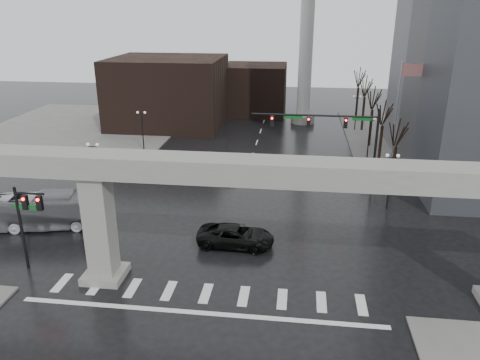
{
  "coord_description": "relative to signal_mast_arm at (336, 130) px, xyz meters",
  "views": [
    {
      "loc": [
        5.28,
        -25.63,
        17.03
      ],
      "look_at": [
        1.08,
        7.61,
        4.5
      ],
      "focal_mm": 35.0,
      "sensor_mm": 36.0,
      "label": 1
    }
  ],
  "objects": [
    {
      "name": "city_bus",
      "position": [
        -23.83,
        -12.17,
        -4.36
      ],
      "size": [
        10.82,
        4.57,
        2.93
      ],
      "primitive_type": "imported",
      "rotation": [
        0.0,
        0.0,
        1.78
      ],
      "color": "#9C9CA0",
      "rests_on": "ground"
    },
    {
      "name": "lamp_right_1",
      "position": [
        4.51,
        9.2,
        -2.36
      ],
      "size": [
        1.22,
        0.32,
        5.11
      ],
      "color": "black",
      "rests_on": "ground"
    },
    {
      "name": "signal_mast_arm",
      "position": [
        0.0,
        0.0,
        0.0
      ],
      "size": [
        12.12,
        0.43,
        8.0
      ],
      "color": "black",
      "rests_on": "ground"
    },
    {
      "name": "tree_right_0",
      "position": [
        5.54,
        -0.78,
        -3.04
      ],
      "size": [
        1.09,
        1.58,
        7.5
      ],
      "color": "black",
      "rests_on": "ground"
    },
    {
      "name": "tree_right_1",
      "position": [
        5.54,
        7.22,
        -2.98
      ],
      "size": [
        1.09,
        1.61,
        7.67
      ],
      "color": "black",
      "rests_on": "ground"
    },
    {
      "name": "smokestack",
      "position": [
        -2.99,
        27.2,
        7.52
      ],
      "size": [
        3.6,
        3.6,
        30.0
      ],
      "color": "#BCBBB7",
      "rests_on": "ground"
    },
    {
      "name": "pickup_truck",
      "position": [
        -7.97,
        -13.34,
        -5.03
      ],
      "size": [
        5.84,
        2.84,
        1.6
      ],
      "primitive_type": "imported",
      "rotation": [
        0.0,
        0.0,
        1.54
      ],
      "color": "black",
      "rests_on": "ground"
    },
    {
      "name": "building_far_mid",
      "position": [
        -10.99,
        33.2,
        -1.83
      ],
      "size": [
        10.0,
        10.0,
        8.0
      ],
      "primitive_type": "cube",
      "color": "black",
      "rests_on": "ground"
    },
    {
      "name": "lamp_left_2",
      "position": [
        -22.49,
        23.2,
        -2.36
      ],
      "size": [
        1.22,
        0.32,
        5.11
      ],
      "color": "black",
      "rests_on": "ground"
    },
    {
      "name": "far_car",
      "position": [
        -10.75,
        1.8,
        -5.13
      ],
      "size": [
        2.06,
        4.25,
        1.4
      ],
      "primitive_type": "imported",
      "rotation": [
        0.0,
        0.0,
        0.1
      ],
      "color": "black",
      "rests_on": "ground"
    },
    {
      "name": "sidewalk_ne",
      "position": [
        17.01,
        17.2,
        -5.75
      ],
      "size": [
        28.0,
        36.0,
        0.15
      ],
      "primitive_type": "cube",
      "color": "slate",
      "rests_on": "ground"
    },
    {
      "name": "signal_left_pole",
      "position": [
        -21.24,
        -18.3,
        -1.76
      ],
      "size": [
        2.3,
        0.3,
        6.0
      ],
      "color": "black",
      "rests_on": "ground"
    },
    {
      "name": "lamp_right_2",
      "position": [
        4.51,
        23.2,
        -2.36
      ],
      "size": [
        1.22,
        0.32,
        5.11
      ],
      "color": "black",
      "rests_on": "ground"
    },
    {
      "name": "tree_right_4",
      "position": [
        5.54,
        31.22,
        -2.79
      ],
      "size": [
        1.12,
        1.69,
        8.19
      ],
      "color": "black",
      "rests_on": "ground"
    },
    {
      "name": "flagpole_assembly",
      "position": [
        6.3,
        3.2,
        1.7
      ],
      "size": [
        2.06,
        0.12,
        12.0
      ],
      "color": "silver",
      "rests_on": "ground"
    },
    {
      "name": "lamp_right_0",
      "position": [
        4.51,
        -4.8,
        -2.36
      ],
      "size": [
        1.22,
        0.32,
        5.11
      ],
      "color": "black",
      "rests_on": "ground"
    },
    {
      "name": "sidewalk_nw",
      "position": [
        -34.99,
        17.2,
        -5.75
      ],
      "size": [
        28.0,
        36.0,
        0.15
      ],
      "primitive_type": "cube",
      "color": "slate",
      "rests_on": "ground"
    },
    {
      "name": "building_far_left",
      "position": [
        -22.99,
        23.2,
        -0.83
      ],
      "size": [
        16.0,
        14.0,
        10.0
      ],
      "primitive_type": "cube",
      "color": "black",
      "rests_on": "ground"
    },
    {
      "name": "tree_right_2",
      "position": [
        5.54,
        15.22,
        -2.91
      ],
      "size": [
        1.1,
        1.63,
        7.85
      ],
      "color": "black",
      "rests_on": "ground"
    },
    {
      "name": "tree_right_3",
      "position": [
        5.54,
        23.22,
        -2.85
      ],
      "size": [
        1.11,
        1.66,
        8.02
      ],
      "color": "black",
      "rests_on": "ground"
    },
    {
      "name": "lamp_left_0",
      "position": [
        -22.49,
        -4.8,
        -2.36
      ],
      "size": [
        1.22,
        0.32,
        5.11
      ],
      "color": "black",
      "rests_on": "ground"
    },
    {
      "name": "elevated_guideway",
      "position": [
        -7.73,
        -18.8,
        1.05
      ],
      "size": [
        48.0,
        2.6,
        8.7
      ],
      "color": "gray",
      "rests_on": "ground"
    },
    {
      "name": "ground",
      "position": [
        -8.99,
        -18.8,
        -5.83
      ],
      "size": [
        160.0,
        160.0,
        0.0
      ],
      "primitive_type": "plane",
      "color": "black",
      "rests_on": "ground"
    },
    {
      "name": "lamp_left_1",
      "position": [
        -22.49,
        9.2,
        -2.36
      ],
      "size": [
        1.22,
        0.32,
        5.11
      ],
      "color": "black",
      "rests_on": "ground"
    }
  ]
}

